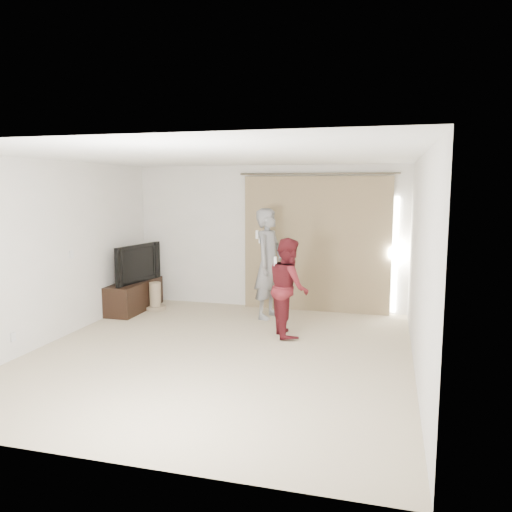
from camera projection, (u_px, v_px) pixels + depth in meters
The scene contains 10 objects.
floor at pixel (219, 354), 6.68m from camera, with size 5.50×5.50×0.00m, color beige.
wall_back at pixel (268, 237), 9.13m from camera, with size 5.00×0.04×2.60m, color silver.
wall_left at pixel (53, 251), 7.14m from camera, with size 0.04×5.50×2.60m.
ceiling at pixel (217, 156), 6.32m from camera, with size 5.00×5.50×0.01m, color white.
curtain at pixel (317, 244), 8.84m from camera, with size 2.80×0.11×2.46m.
tv_console at pixel (134, 296), 9.00m from camera, with size 0.47×1.36×0.52m, color black.
tv at pixel (133, 263), 8.92m from camera, with size 1.18×0.15×0.68m, color black.
scratching_post at pixel (155, 298), 9.07m from camera, with size 0.37×0.37×0.50m.
person_man at pixel (269, 264), 8.41m from camera, with size 0.58×0.76×1.86m.
person_woman at pixel (289, 287), 7.42m from camera, with size 0.81×0.88×1.47m.
Camera 1 is at (2.14, -6.08, 2.22)m, focal length 35.00 mm.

